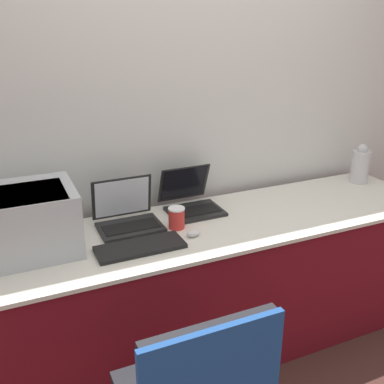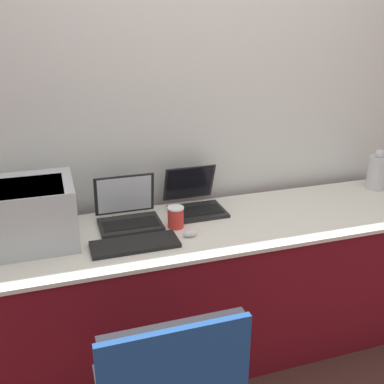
{
  "view_description": "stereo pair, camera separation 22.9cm",
  "coord_description": "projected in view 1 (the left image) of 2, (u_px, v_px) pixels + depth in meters",
  "views": [
    {
      "loc": [
        -1.01,
        -1.6,
        1.79
      ],
      "look_at": [
        -0.13,
        0.36,
        0.96
      ],
      "focal_mm": 42.0,
      "sensor_mm": 36.0,
      "label": 1
    },
    {
      "loc": [
        -0.79,
        -1.68,
        1.79
      ],
      "look_at": [
        -0.13,
        0.36,
        0.96
      ],
      "focal_mm": 42.0,
      "sensor_mm": 36.0,
      "label": 2
    }
  ],
  "objects": [
    {
      "name": "printer",
      "position": [
        25.0,
        219.0,
        2.03
      ],
      "size": [
        0.45,
        0.39,
        0.3
      ],
      "color": "#B2B7BC",
      "rests_on": "table"
    },
    {
      "name": "coffee_cup",
      "position": [
        177.0,
        218.0,
        2.3
      ],
      "size": [
        0.09,
        0.09,
        0.11
      ],
      "color": "red",
      "rests_on": "table"
    },
    {
      "name": "laptop_right",
      "position": [
        191.0,
        201.0,
        2.52
      ],
      "size": [
        0.29,
        0.32,
        0.23
      ],
      "color": "black",
      "rests_on": "table"
    },
    {
      "name": "external_keyboard",
      "position": [
        140.0,
        247.0,
        2.1
      ],
      "size": [
        0.42,
        0.16,
        0.02
      ],
      "color": "black",
      "rests_on": "table"
    },
    {
      "name": "metal_pitcher",
      "position": [
        360.0,
        165.0,
        2.92
      ],
      "size": [
        0.12,
        0.12,
        0.26
      ],
      "color": "silver",
      "rests_on": "table"
    },
    {
      "name": "laptop_left",
      "position": [
        127.0,
        216.0,
        2.32
      ],
      "size": [
        0.32,
        0.27,
        0.24
      ],
      "color": "black",
      "rests_on": "table"
    },
    {
      "name": "mouse",
      "position": [
        193.0,
        234.0,
        2.22
      ],
      "size": [
        0.07,
        0.04,
        0.03
      ],
      "color": "silver",
      "rests_on": "table"
    },
    {
      "name": "table",
      "position": [
        216.0,
        284.0,
        2.53
      ],
      "size": [
        2.59,
        0.67,
        0.78
      ],
      "color": "maroon",
      "rests_on": "ground_plane"
    },
    {
      "name": "wall_back",
      "position": [
        185.0,
        110.0,
        2.56
      ],
      "size": [
        8.0,
        0.05,
        2.6
      ],
      "color": "silver",
      "rests_on": "ground_plane"
    },
    {
      "name": "ground_plane",
      "position": [
        242.0,
        378.0,
        2.39
      ],
      "size": [
        14.0,
        14.0,
        0.0
      ],
      "primitive_type": "plane",
      "color": "#472823"
    }
  ]
}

